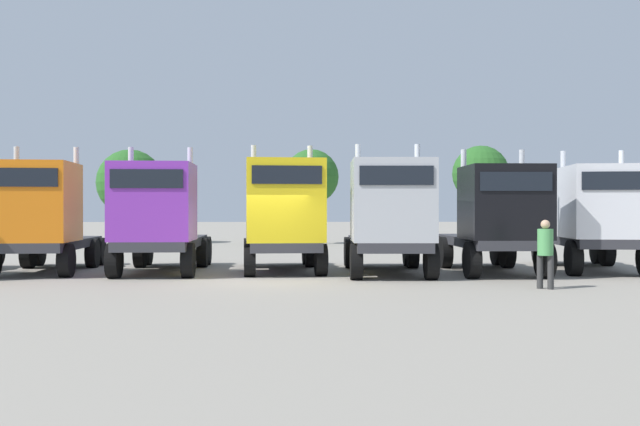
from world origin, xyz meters
TOP-DOWN VIEW (x-y plane):
  - ground at (0.00, 0.00)m, footprint 200.00×200.00m
  - semi_truck_orange at (-7.30, 1.99)m, footprint 2.94×6.06m
  - semi_truck_purple at (-3.52, 1.82)m, footprint 2.70×6.32m
  - semi_truck_yellow at (0.46, 2.13)m, footprint 2.97×5.88m
  - semi_truck_silver at (3.77, 1.12)m, footprint 2.76×6.51m
  - semi_truck_black at (7.22, 1.36)m, footprint 2.57×6.17m
  - semi_truck_white at (10.76, 2.04)m, footprint 3.38×6.68m
  - visitor_with_camera at (7.33, -2.56)m, footprint 0.56×0.56m
  - oak_far_left at (-9.30, 22.28)m, footprint 4.05×4.05m
  - oak_far_centre at (1.76, 21.28)m, footprint 3.29×3.29m
  - oak_far_right at (11.74, 20.18)m, footprint 3.32×3.32m

SIDE VIEW (x-z plane):
  - ground at x=0.00m, z-range 0.00..0.00m
  - visitor_with_camera at x=7.33m, z-range 0.15..1.94m
  - semi_truck_black at x=7.22m, z-range -0.23..3.77m
  - semi_truck_purple at x=-3.52m, z-range -0.25..3.84m
  - semi_truck_white at x=10.76m, z-range -0.20..3.85m
  - semi_truck_orange at x=-7.30m, z-range -0.21..3.92m
  - semi_truck_silver at x=3.77m, z-range -0.22..3.93m
  - semi_truck_yellow at x=0.46m, z-range -0.20..4.03m
  - oak_far_left at x=-9.30m, z-range 0.84..6.60m
  - oak_far_centre at x=1.76m, z-range 1.18..6.89m
  - oak_far_right at x=11.74m, z-range 1.24..7.10m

